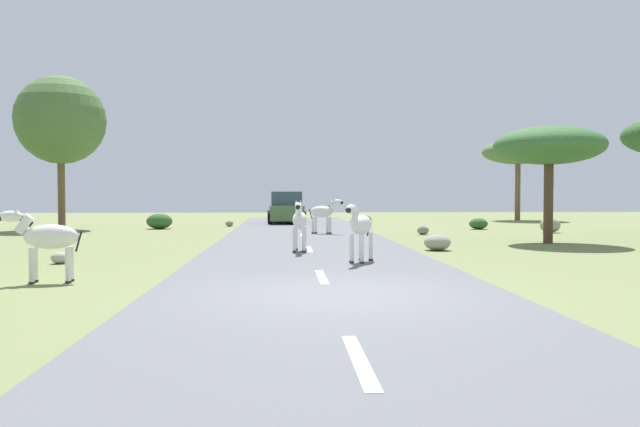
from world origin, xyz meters
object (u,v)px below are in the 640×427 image
at_px(rock_1, 60,258).
at_px(rock_3, 229,224).
at_px(rock_4, 550,225).
at_px(rock_0, 423,230).
at_px(bush_1, 478,224).
at_px(bush_2, 364,220).
at_px(car_0, 286,209).
at_px(tree_1, 549,146).
at_px(bush_0, 159,221).
at_px(zebra_2, 360,226).
at_px(zebra_3, 46,238).
at_px(rock_2, 437,242).
at_px(tree_5, 60,120).
at_px(tree_4, 518,152).
at_px(zebra_0, 300,221).
at_px(zebra_1, 323,212).

height_order(rock_1, rock_3, rock_3).
bearing_deg(rock_4, rock_0, -171.01).
relative_size(bush_1, bush_2, 1.03).
height_order(car_0, rock_1, car_0).
height_order(bush_1, rock_1, bush_1).
relative_size(rock_0, rock_1, 1.16).
xyz_separation_m(tree_1, rock_4, (2.47, 5.42, -2.94)).
xyz_separation_m(rock_0, rock_3, (-8.45, 6.82, -0.03)).
bearing_deg(bush_0, zebra_2, -62.98).
distance_m(zebra_3, rock_0, 16.45).
xyz_separation_m(rock_0, rock_2, (-1.14, -6.87, 0.06)).
bearing_deg(tree_5, bush_2, 13.03).
xyz_separation_m(tree_4, bush_1, (-5.58, -9.59, -4.02)).
distance_m(rock_0, rock_3, 10.86).
bearing_deg(rock_3, tree_1, -44.13).
xyz_separation_m(zebra_0, tree_5, (-10.97, 12.57, 4.22)).
height_order(bush_2, rock_0, bush_2).
bearing_deg(rock_1, tree_1, 20.17).
xyz_separation_m(tree_5, bush_0, (4.61, -0.19, -4.77)).
relative_size(bush_0, bush_2, 1.44).
xyz_separation_m(rock_1, rock_2, (9.87, 2.89, 0.09)).
distance_m(zebra_1, rock_2, 7.72).
distance_m(tree_4, bush_1, 11.80).
relative_size(tree_1, tree_4, 0.77).
height_order(bush_0, rock_3, bush_0).
distance_m(zebra_0, bush_2, 16.49).
bearing_deg(zebra_2, bush_2, -70.97).
xyz_separation_m(bush_1, rock_1, (-14.49, -13.42, -0.12)).
bearing_deg(rock_2, bush_1, 66.34).
bearing_deg(rock_0, car_0, 120.64).
relative_size(zebra_2, rock_0, 3.01).
distance_m(zebra_1, rock_1, 12.20).
height_order(rock_1, rock_2, rock_2).
bearing_deg(rock_1, zebra_2, -4.25).
xyz_separation_m(tree_1, bush_1, (0.24, 8.19, -3.00)).
bearing_deg(rock_1, zebra_1, 55.19).
distance_m(tree_5, bush_0, 6.63).
height_order(tree_1, tree_4, tree_4).
bearing_deg(tree_5, zebra_1, -21.64).
relative_size(rock_0, rock_2, 0.60).
bearing_deg(bush_0, rock_4, -12.92).
distance_m(bush_1, rock_1, 19.75).
bearing_deg(tree_1, tree_5, 153.75).
distance_m(zebra_1, car_0, 9.25).
relative_size(bush_1, rock_1, 2.10).
height_order(tree_1, bush_0, tree_1).
bearing_deg(car_0, rock_0, -61.34).
relative_size(tree_1, tree_5, 0.54).
bearing_deg(bush_1, tree_5, 175.95).
xyz_separation_m(zebra_2, bush_0, (-7.73, 15.15, -0.55)).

